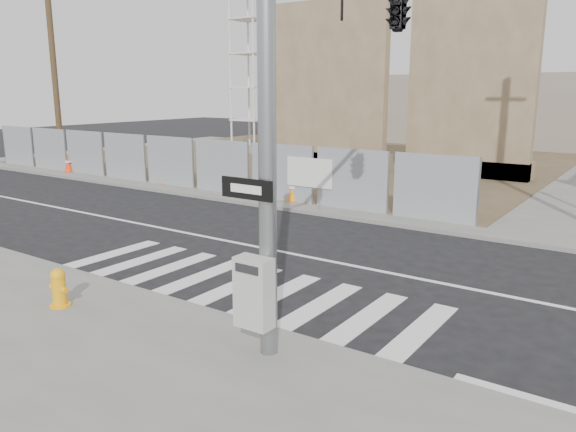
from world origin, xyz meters
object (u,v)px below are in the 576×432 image
Objects in this scene: traffic_cone_a at (68,164)px; traffic_cone_c at (244,187)px; crane_tower at (250,3)px; traffic_cone_b at (164,175)px; traffic_cone_d at (293,191)px; fire_hydrant at (59,288)px; signal_pole at (362,43)px.

traffic_cone_a reaches higher than traffic_cone_c.
crane_tower is 24.53× the size of traffic_cone_b.
traffic_cone_d is at bearing -46.73° from crane_tower.
fire_hydrant is (13.26, -22.49, -8.55)m from crane_tower.
traffic_cone_d reaches higher than traffic_cone_b.
crane_tower is at bearing 133.27° from traffic_cone_d.
fire_hydrant is 0.93× the size of traffic_cone_a.
signal_pole is 11.72m from traffic_cone_c.
crane_tower is at bearing 127.10° from traffic_cone_c.
traffic_cone_a is (-19.11, 6.94, -4.28)m from signal_pole.
traffic_cone_c is (9.14, -12.08, -8.59)m from crane_tower.
traffic_cone_d reaches higher than traffic_cone_a.
signal_pole is at bearing -29.22° from traffic_cone_b.
traffic_cone_b is 0.95× the size of traffic_cone_d.
traffic_cone_c is (-8.36, 6.97, -4.35)m from signal_pole.
traffic_cone_a is at bearing -179.89° from traffic_cone_c.
fire_hydrant is (-4.23, -3.45, -4.31)m from signal_pole.
crane_tower is at bearing 82.40° from traffic_cone_a.
traffic_cone_a is 12.86m from traffic_cone_d.
traffic_cone_c is at bearing 140.19° from signal_pole.
fire_hydrant is at bearing -51.00° from traffic_cone_b.
signal_pole is at bearing -48.65° from traffic_cone_d.
traffic_cone_a is at bearing -177.81° from traffic_cone_b.
traffic_cone_a is at bearing 160.03° from signal_pole.
signal_pole reaches higher than traffic_cone_c.
traffic_cone_d is (-2.02, 10.55, 0.03)m from fire_hydrant.
crane_tower reaches higher than fire_hydrant.
fire_hydrant is 1.11× the size of traffic_cone_c.
signal_pole is at bearing 31.53° from fire_hydrant.
traffic_cone_a is 1.04× the size of traffic_cone_b.
traffic_cone_d is (2.11, 0.13, 0.07)m from traffic_cone_c.
traffic_cone_c is at bearing -176.37° from traffic_cone_d.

